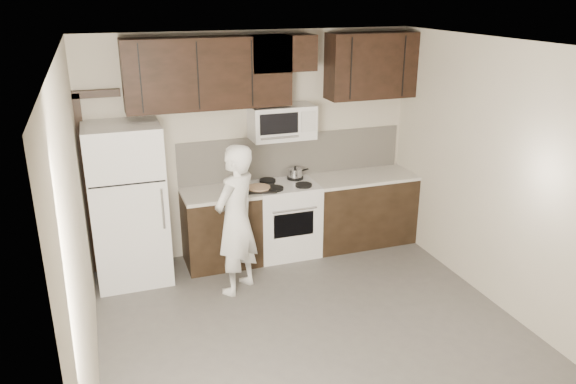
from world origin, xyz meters
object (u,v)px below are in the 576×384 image
refrigerator (128,204)px  person (236,220)px  stove (285,218)px  microwave (282,122)px

refrigerator → person: refrigerator is taller
stove → refrigerator: (-1.85, -0.05, 0.44)m
microwave → refrigerator: size_ratio=0.42×
stove → refrigerator: size_ratio=0.52×
refrigerator → person: bearing=-32.1°
microwave → person: (-0.80, -0.83, -0.82)m
refrigerator → microwave: bearing=5.1°
stove → microwave: 1.20m
person → microwave: bearing=-173.9°
microwave → refrigerator: microwave is taller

